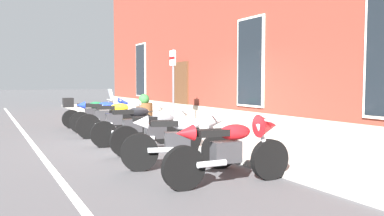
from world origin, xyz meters
The scene contains 12 objects.
ground_plane centered at (0.00, 0.00, 0.00)m, with size 140.00×140.00×0.00m, color #424244.
sidewalk centered at (0.00, 1.23, 0.06)m, with size 32.37×2.47×0.12m, color gray.
lane_stripe centered at (0.00, -3.20, 0.00)m, with size 32.37×0.12×0.01m, color silver.
motorcycle_green_touring centered at (-4.25, -1.08, 0.54)m, with size 0.62×2.07×1.30m.
motorcycle_blue_sport centered at (-2.77, -0.95, 0.58)m, with size 0.65×1.99×1.06m.
motorcycle_yellow_naked centered at (-1.52, -0.99, 0.50)m, with size 0.62×2.16×1.02m.
motorcycle_black_naked centered at (0.05, -1.00, 0.49)m, with size 0.62×2.11×1.01m.
motorcycle_grey_naked centered at (1.36, -0.95, 0.48)m, with size 0.62×2.06×0.95m.
motorcycle_white_sport centered at (2.95, -1.12, 0.58)m, with size 0.86×2.01×1.07m.
motorcycle_red_sport centered at (4.19, -0.91, 0.57)m, with size 0.62×2.14×1.05m.
parking_sign centered at (-1.50, 0.74, 1.66)m, with size 0.36×0.07×2.38m.
barrel_planter centered at (-4.84, 1.10, 0.52)m, with size 0.66×0.66×0.97m.
Camera 1 is at (9.11, -4.22, 1.56)m, focal length 36.92 mm.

